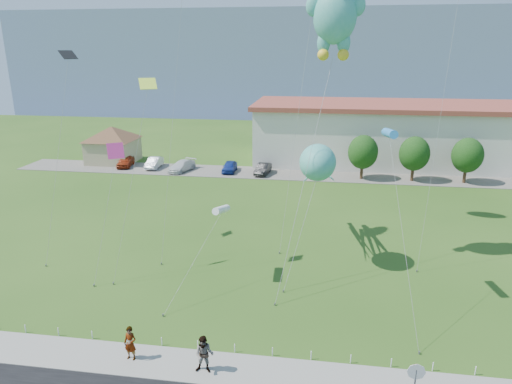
% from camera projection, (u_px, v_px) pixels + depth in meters
% --- Properties ---
extents(ground, '(160.00, 160.00, 0.00)m').
position_uv_depth(ground, '(222.00, 336.00, 25.41)').
color(ground, '#294D15').
rests_on(ground, ground).
extents(sidewalk, '(80.00, 2.50, 0.10)m').
position_uv_depth(sidewalk, '(210.00, 368.00, 22.80)').
color(sidewalk, gray).
rests_on(sidewalk, ground).
extents(parking_strip, '(70.00, 6.00, 0.06)m').
position_uv_depth(parking_strip, '(281.00, 174.00, 58.43)').
color(parking_strip, '#59544C').
rests_on(parking_strip, ground).
extents(hill_ridge, '(160.00, 50.00, 25.00)m').
position_uv_depth(hill_ridge, '(309.00, 59.00, 134.93)').
color(hill_ridge, gray).
rests_on(hill_ridge, ground).
extents(pavilion, '(9.20, 9.20, 5.00)m').
position_uv_depth(pavilion, '(112.00, 141.00, 63.72)').
color(pavilion, tan).
rests_on(pavilion, ground).
extents(warehouse, '(61.00, 15.00, 8.20)m').
position_uv_depth(warehouse, '(478.00, 135.00, 62.07)').
color(warehouse, beige).
rests_on(warehouse, ground).
extents(stop_sign, '(0.80, 0.07, 2.50)m').
position_uv_depth(stop_sign, '(416.00, 376.00, 19.55)').
color(stop_sign, slate).
rests_on(stop_sign, ground).
extents(rope_fence, '(26.05, 0.05, 0.50)m').
position_uv_depth(rope_fence, '(216.00, 346.00, 24.11)').
color(rope_fence, white).
rests_on(rope_fence, ground).
extents(tree_near, '(3.60, 3.60, 5.47)m').
position_uv_depth(tree_near, '(363.00, 152.00, 55.09)').
color(tree_near, '#3F2B19').
rests_on(tree_near, ground).
extents(tree_mid, '(3.60, 3.60, 5.47)m').
position_uv_depth(tree_mid, '(414.00, 154.00, 54.25)').
color(tree_mid, '#3F2B19').
rests_on(tree_mid, ground).
extents(tree_far, '(3.60, 3.60, 5.47)m').
position_uv_depth(tree_far, '(467.00, 155.00, 53.41)').
color(tree_far, '#3F2B19').
rests_on(tree_far, ground).
extents(pedestrian_left, '(0.72, 0.52, 1.84)m').
position_uv_depth(pedestrian_left, '(130.00, 343.00, 23.12)').
color(pedestrian_left, gray).
rests_on(pedestrian_left, sidewalk).
extents(pedestrian_right, '(0.97, 0.76, 1.97)m').
position_uv_depth(pedestrian_right, '(204.00, 355.00, 22.16)').
color(pedestrian_right, gray).
rests_on(pedestrian_right, sidewalk).
extents(parked_car_red, '(2.32, 4.45, 1.44)m').
position_uv_depth(parked_car_red, '(126.00, 161.00, 61.70)').
color(parked_car_red, '#992E12').
rests_on(parked_car_red, parking_strip).
extents(parked_car_silver, '(1.67, 4.25, 1.38)m').
position_uv_depth(parked_car_silver, '(154.00, 163.00, 61.08)').
color(parked_car_silver, silver).
rests_on(parked_car_silver, parking_strip).
extents(parked_car_white, '(3.20, 4.98, 1.34)m').
position_uv_depth(parked_car_white, '(182.00, 166.00, 59.44)').
color(parked_car_white, silver).
rests_on(parked_car_white, parking_strip).
extents(parked_car_blue, '(1.71, 4.04, 1.36)m').
position_uv_depth(parked_car_blue, '(230.00, 167.00, 59.07)').
color(parked_car_blue, navy).
rests_on(parked_car_blue, parking_strip).
extents(parked_car_black, '(1.89, 4.20, 1.34)m').
position_uv_depth(parked_car_black, '(263.00, 169.00, 57.99)').
color(parked_car_black, black).
rests_on(parked_car_black, parking_strip).
extents(octopus_kite, '(3.18, 11.15, 9.05)m').
position_uv_depth(octopus_kite, '(318.00, 168.00, 33.04)').
color(octopus_kite, teal).
rests_on(octopus_kite, ground).
extents(teddy_bear_kite, '(4.95, 9.20, 20.77)m').
position_uv_depth(teddy_bear_kite, '(335.00, 9.00, 30.14)').
color(teddy_bear_kite, teal).
rests_on(teddy_bear_kite, ground).
extents(small_kite_pink, '(1.58, 3.91, 9.09)m').
position_uv_depth(small_kite_pink, '(113.00, 164.00, 31.00)').
color(small_kite_pink, '#F93794').
rests_on(small_kite_pink, ground).
extents(small_kite_black, '(1.29, 6.12, 15.31)m').
position_uv_depth(small_kite_black, '(65.00, 82.00, 34.06)').
color(small_kite_black, black).
rests_on(small_kite_black, ground).
extents(small_kite_cyan, '(1.95, 7.11, 11.03)m').
position_uv_depth(small_kite_cyan, '(390.00, 135.00, 26.53)').
color(small_kite_cyan, '#2D85CD').
rests_on(small_kite_cyan, ground).
extents(small_kite_yellow, '(2.74, 4.24, 13.53)m').
position_uv_depth(small_kite_yellow, '(144.00, 108.00, 30.22)').
color(small_kite_yellow, '#C5F038').
rests_on(small_kite_yellow, ground).
extents(small_kite_white, '(2.79, 6.58, 5.44)m').
position_uv_depth(small_kite_white, '(221.00, 210.00, 30.50)').
color(small_kite_white, white).
rests_on(small_kite_white, ground).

